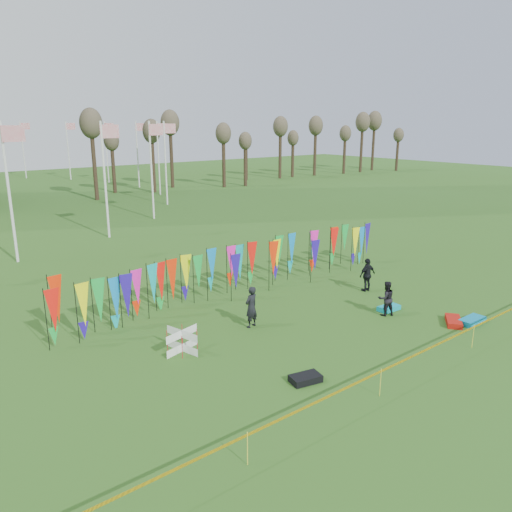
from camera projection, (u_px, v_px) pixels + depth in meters
ground at (380, 357)px, 17.43m from camera, size 160.00×160.00×0.00m
banner_row at (244, 264)px, 23.47m from camera, size 18.64×0.64×2.33m
caution_tape_near at (419, 355)px, 15.88m from camera, size 26.00×0.02×0.90m
tree_line at (271, 135)px, 68.29m from camera, size 53.92×1.92×7.84m
box_kite at (182, 341)px, 17.70m from camera, size 0.77×0.77×0.85m
person_left at (251, 307)px, 19.76m from camera, size 0.69×0.56×1.69m
person_mid at (386, 298)px, 20.99m from camera, size 0.85×0.71×1.50m
person_right at (367, 275)px, 24.00m from camera, size 1.00×0.62×1.63m
kite_bag_turquoise at (389, 308)px, 21.70m from camera, size 1.04×0.56×0.20m
kite_bag_red at (454, 321)px, 20.24m from camera, size 1.31×1.18×0.22m
kite_bag_black at (305, 379)px, 15.73m from camera, size 1.08×0.76×0.23m
kite_bag_teal at (472, 321)px, 20.27m from camera, size 1.23×0.60×0.23m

